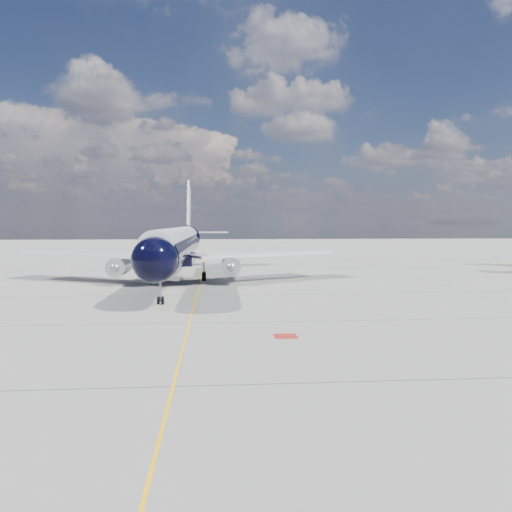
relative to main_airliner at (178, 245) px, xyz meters
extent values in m
plane|color=gray|center=(2.95, 6.46, -4.75)|extent=(320.00, 320.00, 0.00)
cube|color=#FFB30D|center=(2.95, 1.46, -4.74)|extent=(0.16, 160.00, 0.01)
cube|color=maroon|center=(9.75, -33.54, -4.74)|extent=(1.60, 1.60, 0.01)
cylinder|color=black|center=(-0.02, -1.47, -0.21)|extent=(4.62, 41.08, 4.10)
sphere|color=black|center=(-0.29, -23.06, -0.21)|extent=(4.15, 4.15, 4.10)
cone|color=black|center=(0.30, 23.90, 0.44)|extent=(4.20, 7.61, 4.10)
cylinder|color=silver|center=(-0.02, -1.47, 0.82)|extent=(3.74, 43.23, 3.20)
cube|color=black|center=(-0.29, -23.28, 0.38)|extent=(2.61, 1.33, 0.59)
cube|color=silver|center=(-11.33, 0.29, -1.18)|extent=(20.77, 14.70, 0.35)
cube|color=silver|center=(11.34, 0.01, -1.18)|extent=(20.90, 14.30, 0.35)
cube|color=black|center=(-0.02, -1.47, -1.72)|extent=(4.67, 10.85, 1.08)
cylinder|color=silver|center=(-7.06, -3.54, -2.42)|extent=(2.48, 5.00, 2.42)
cylinder|color=silver|center=(6.97, -3.72, -2.42)|extent=(2.48, 5.00, 2.42)
sphere|color=gray|center=(-7.09, -5.81, -2.42)|extent=(1.20, 1.20, 1.19)
sphere|color=gray|center=(6.94, -5.99, -2.42)|extent=(1.20, 1.20, 1.19)
cube|color=silver|center=(-7.06, -3.33, -1.61)|extent=(0.28, 3.46, 1.19)
cube|color=silver|center=(6.97, -3.50, -1.61)|extent=(0.28, 3.46, 1.19)
cube|color=silver|center=(0.29, 23.36, 5.94)|extent=(0.43, 6.85, 9.21)
cube|color=silver|center=(0.30, 23.90, 1.30)|extent=(14.08, 3.63, 0.24)
cylinder|color=gray|center=(-0.24, -19.29, -3.40)|extent=(0.20, 0.20, 2.27)
cylinder|color=black|center=(-0.46, -19.28, -4.37)|extent=(0.20, 0.76, 0.76)
cylinder|color=black|center=(-0.03, -19.29, -4.37)|extent=(0.20, 0.76, 0.76)
cylinder|color=gray|center=(-3.45, 0.19, -3.29)|extent=(0.28, 0.28, 2.05)
cylinder|color=gray|center=(3.46, 0.10, -3.29)|extent=(0.28, 0.28, 2.05)
cylinder|color=black|center=(-3.46, -0.40, -4.15)|extent=(0.50, 1.19, 1.19)
cylinder|color=black|center=(-3.45, 0.78, -4.15)|extent=(0.50, 1.19, 1.19)
cylinder|color=black|center=(3.45, -0.49, -4.15)|extent=(0.50, 1.19, 1.19)
cylinder|color=black|center=(3.46, 0.70, -4.15)|extent=(0.50, 1.19, 1.19)
camera|label=1|loc=(5.00, -67.01, 3.04)|focal=35.00mm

